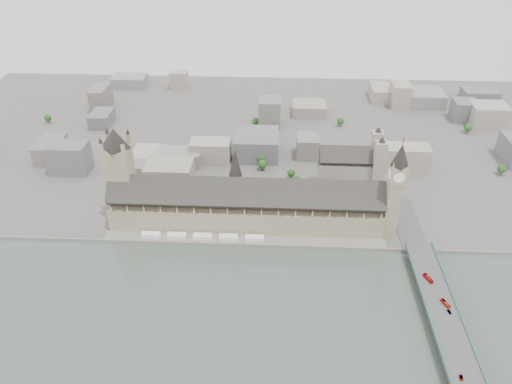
{
  "coord_description": "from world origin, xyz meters",
  "views": [
    {
      "loc": [
        30.34,
        -383.5,
        297.22
      ],
      "look_at": [
        9.64,
        26.96,
        34.47
      ],
      "focal_mm": 35.0,
      "sensor_mm": 36.0,
      "label": 1
    }
  ],
  "objects_px": {
    "victoria_tower": "(120,171)",
    "car_grey": "(461,378)",
    "westminster_bridge": "(438,304)",
    "westminster_abbey": "(351,168)",
    "car_silver": "(449,312)",
    "red_bus_north": "(428,278)",
    "elizabeth_tower": "(396,185)",
    "palace_of_westminster": "(246,206)",
    "red_bus_south": "(445,303)"
  },
  "relations": [
    {
      "from": "car_silver",
      "to": "red_bus_south",
      "type": "bearing_deg",
      "value": 80.92
    },
    {
      "from": "victoria_tower",
      "to": "red_bus_north",
      "type": "relative_size",
      "value": 8.7
    },
    {
      "from": "red_bus_north",
      "to": "car_silver",
      "type": "xyz_separation_m",
      "value": [
        7.58,
        -37.01,
        -0.87
      ]
    },
    {
      "from": "red_bus_north",
      "to": "car_grey",
      "type": "bearing_deg",
      "value": -112.91
    },
    {
      "from": "westminster_bridge",
      "to": "red_bus_north",
      "type": "xyz_separation_m",
      "value": [
        -3.43,
        23.43,
        6.73
      ]
    },
    {
      "from": "red_bus_north",
      "to": "westminster_abbey",
      "type": "bearing_deg",
      "value": 84.24
    },
    {
      "from": "victoria_tower",
      "to": "car_silver",
      "type": "bearing_deg",
      "value": -23.8
    },
    {
      "from": "elizabeth_tower",
      "to": "red_bus_north",
      "type": "xyz_separation_m",
      "value": [
        20.57,
        -72.07,
        -46.24
      ]
    },
    {
      "from": "westminster_bridge",
      "to": "car_grey",
      "type": "xyz_separation_m",
      "value": [
        -4.24,
        -73.93,
        5.82
      ]
    },
    {
      "from": "westminster_bridge",
      "to": "car_silver",
      "type": "distance_m",
      "value": 15.36
    },
    {
      "from": "red_bus_north",
      "to": "red_bus_south",
      "type": "height_order",
      "value": "red_bus_north"
    },
    {
      "from": "palace_of_westminster",
      "to": "red_bus_south",
      "type": "distance_m",
      "value": 200.14
    },
    {
      "from": "elizabeth_tower",
      "to": "car_silver",
      "type": "distance_m",
      "value": 122.11
    },
    {
      "from": "westminster_bridge",
      "to": "red_bus_south",
      "type": "bearing_deg",
      "value": -57.03
    },
    {
      "from": "victoria_tower",
      "to": "car_grey",
      "type": "bearing_deg",
      "value": -33.82
    },
    {
      "from": "palace_of_westminster",
      "to": "elizabeth_tower",
      "type": "bearing_deg",
      "value": -4.85
    },
    {
      "from": "car_silver",
      "to": "red_bus_north",
      "type": "bearing_deg",
      "value": 86.75
    },
    {
      "from": "red_bus_south",
      "to": "red_bus_north",
      "type": "bearing_deg",
      "value": 78.89
    },
    {
      "from": "red_bus_south",
      "to": "car_grey",
      "type": "distance_m",
      "value": 69.26
    },
    {
      "from": "victoria_tower",
      "to": "car_grey",
      "type": "relative_size",
      "value": 20.0
    },
    {
      "from": "elizabeth_tower",
      "to": "westminster_bridge",
      "type": "bearing_deg",
      "value": -75.89
    },
    {
      "from": "westminster_abbey",
      "to": "car_grey",
      "type": "distance_m",
      "value": 261.06
    },
    {
      "from": "car_grey",
      "to": "westminster_abbey",
      "type": "bearing_deg",
      "value": 107.82
    },
    {
      "from": "elizabeth_tower",
      "to": "palace_of_westminster",
      "type": "bearing_deg",
      "value": 175.15
    },
    {
      "from": "westminster_bridge",
      "to": "palace_of_westminster",
      "type": "bearing_deg",
      "value": 146.51
    },
    {
      "from": "westminster_abbey",
      "to": "red_bus_north",
      "type": "relative_size",
      "value": 5.91
    },
    {
      "from": "red_bus_north",
      "to": "palace_of_westminster",
      "type": "bearing_deg",
      "value": 129.72
    },
    {
      "from": "victoria_tower",
      "to": "car_grey",
      "type": "xyz_separation_m",
      "value": [
        279.76,
        -187.43,
        -44.26
      ]
    },
    {
      "from": "red_bus_north",
      "to": "car_grey",
      "type": "height_order",
      "value": "red_bus_north"
    },
    {
      "from": "palace_of_westminster",
      "to": "red_bus_south",
      "type": "height_order",
      "value": "palace_of_westminster"
    },
    {
      "from": "westminster_bridge",
      "to": "red_bus_south",
      "type": "xyz_separation_m",
      "value": [
        3.3,
        -5.09,
        6.54
      ]
    },
    {
      "from": "palace_of_westminster",
      "to": "westminster_abbey",
      "type": "relative_size",
      "value": 3.9
    },
    {
      "from": "car_grey",
      "to": "red_bus_north",
      "type": "bearing_deg",
      "value": 96.99
    },
    {
      "from": "westminster_abbey",
      "to": "red_bus_north",
      "type": "xyz_separation_m",
      "value": [
        47.65,
        -159.07,
        -13.23
      ]
    },
    {
      "from": "elizabeth_tower",
      "to": "westminster_bridge",
      "type": "height_order",
      "value": "elizabeth_tower"
    },
    {
      "from": "westminster_bridge",
      "to": "westminster_abbey",
      "type": "bearing_deg",
      "value": 105.64
    },
    {
      "from": "victoria_tower",
      "to": "westminster_bridge",
      "type": "distance_m",
      "value": 309.91
    },
    {
      "from": "victoria_tower",
      "to": "westminster_abbey",
      "type": "height_order",
      "value": "victoria_tower"
    },
    {
      "from": "palace_of_westminster",
      "to": "victoria_tower",
      "type": "relative_size",
      "value": 2.65
    },
    {
      "from": "palace_of_westminster",
      "to": "car_silver",
      "type": "relative_size",
      "value": 59.66
    },
    {
      "from": "victoria_tower",
      "to": "westminster_abbey",
      "type": "bearing_deg",
      "value": 16.5
    },
    {
      "from": "victoria_tower",
      "to": "red_bus_south",
      "type": "distance_m",
      "value": 313.85
    },
    {
      "from": "victoria_tower",
      "to": "red_bus_south",
      "type": "height_order",
      "value": "victoria_tower"
    },
    {
      "from": "palace_of_westminster",
      "to": "red_bus_south",
      "type": "bearing_deg",
      "value": -34.19
    },
    {
      "from": "palace_of_westminster",
      "to": "elizabeth_tower",
      "type": "distance_m",
      "value": 142.94
    },
    {
      "from": "westminster_bridge",
      "to": "red_bus_south",
      "type": "height_order",
      "value": "red_bus_south"
    },
    {
      "from": "palace_of_westminster",
      "to": "red_bus_south",
      "type": "relative_size",
      "value": 26.1
    },
    {
      "from": "victoria_tower",
      "to": "red_bus_north",
      "type": "height_order",
      "value": "victoria_tower"
    },
    {
      "from": "westminster_abbey",
      "to": "car_silver",
      "type": "distance_m",
      "value": 204.2
    },
    {
      "from": "palace_of_westminster",
      "to": "car_silver",
      "type": "bearing_deg",
      "value": -36.01
    }
  ]
}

